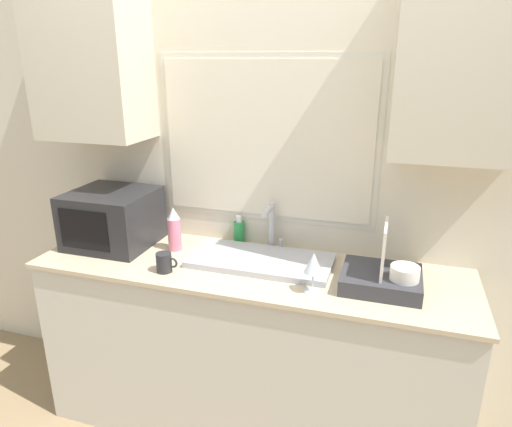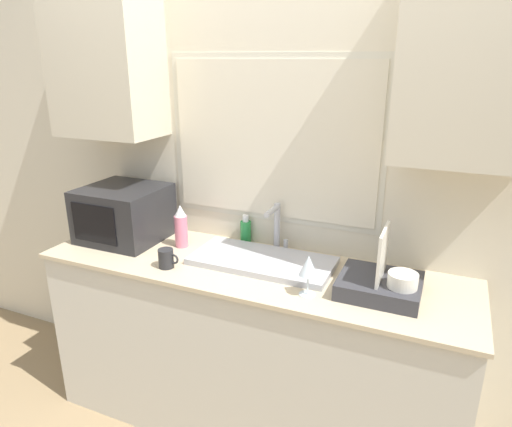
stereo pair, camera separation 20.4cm
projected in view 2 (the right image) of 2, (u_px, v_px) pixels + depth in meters
The scene contains 10 objects.
countertop at pixel (250, 348), 2.33m from camera, with size 2.07×0.60×0.92m.
wall_back at pixel (272, 152), 2.25m from camera, with size 6.00×0.38×2.60m.
sink_basin at pixel (262, 261), 2.20m from camera, with size 0.68×0.32×0.03m.
faucet at pixel (276, 224), 2.30m from camera, with size 0.08×0.16×0.25m.
microwave at pixel (124, 213), 2.47m from camera, with size 0.42×0.40×0.29m.
dish_rack at pixel (382, 283), 1.90m from camera, with size 0.33×0.29×0.29m.
spray_bottle at pixel (181, 227), 2.37m from camera, with size 0.07×0.07×0.23m.
soap_bottle at pixel (246, 231), 2.43m from camera, with size 0.06×0.06×0.16m.
mug_near_sink at pixel (166, 258), 2.15m from camera, with size 0.11×0.07×0.09m.
wine_glass at pixel (308, 267), 1.87m from camera, with size 0.08×0.08×0.18m.
Camera 2 is at (0.82, -1.51, 1.87)m, focal length 32.00 mm.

